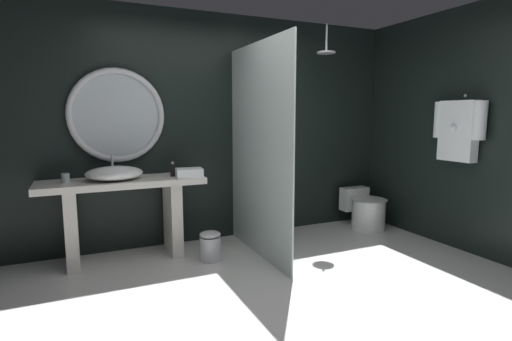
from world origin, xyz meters
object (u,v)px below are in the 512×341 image
Objects in this scene: hanging_bathrobe at (458,127)px; waste_bin at (210,246)px; tumbler_cup at (65,178)px; folded_hand_towel at (189,173)px; vessel_sink at (114,173)px; toilet at (365,210)px; soap_dispenser at (173,170)px; rain_shower_head at (326,50)px; round_wall_mirror at (117,115)px.

hanging_bathrobe is 2.32× the size of waste_bin.
folded_hand_towel is at bearing -7.71° from tumbler_cup.
vessel_sink is at bearing 156.51° from waste_bin.
tumbler_cup is 3.53m from toilet.
soap_dispenser is 0.22× the size of hanging_bathrobe.
hanging_bathrobe is at bearing -17.12° from tumbler_cup.
tumbler_cup is 3.99m from hanging_bathrobe.
toilet is at bearing -1.92° from vessel_sink.
round_wall_mirror is at bearing 170.92° from rain_shower_head.
hanging_bathrobe reaches higher than folded_hand_towel.
round_wall_mirror is (-0.50, 0.27, 0.56)m from soap_dispenser.
rain_shower_head is at bearing 10.41° from waste_bin.
rain_shower_head reaches higher than waste_bin.
rain_shower_head is 0.54× the size of toilet.
round_wall_mirror is at bearing 156.54° from hanging_bathrobe.
tumbler_cup reaches higher than waste_bin.
round_wall_mirror is 1.65m from waste_bin.
tumbler_cup is 0.61× the size of soap_dispenser.
soap_dispenser is at bearing 125.88° from waste_bin.
vessel_sink reaches higher than toilet.
hanging_bathrobe reaches higher than waste_bin.
waste_bin is (-1.53, -0.28, -2.05)m from rain_shower_head.
tumbler_cup is 1.53m from waste_bin.
tumbler_cup is at bearing -153.64° from round_wall_mirror.
tumbler_cup is 1.01m from soap_dispenser.
vessel_sink is 2.72m from rain_shower_head.
waste_bin is at bearing -17.10° from tumbler_cup.
vessel_sink is at bearing -3.40° from tumbler_cup.
waste_bin is at bearing 162.87° from hanging_bathrobe.
vessel_sink is 2.05× the size of folded_hand_towel.
tumbler_cup is 0.15× the size of toilet.
toilet is (-0.31, 1.04, -1.10)m from hanging_bathrobe.
rain_shower_head is 2.08m from toilet.
rain_shower_head is (2.82, -0.11, 1.33)m from tumbler_cup.
rain_shower_head is 0.47× the size of hanging_bathrobe.
soap_dispenser is 0.88m from waste_bin.
folded_hand_towel is at bearing -32.74° from round_wall_mirror.
folded_hand_towel is (0.72, -0.13, -0.02)m from vessel_sink.
soap_dispenser is at bearing 0.89° from vessel_sink.
soap_dispenser is at bearing -0.95° from tumbler_cup.
round_wall_mirror is at bearing 147.26° from folded_hand_towel.
tumbler_cup is 0.28× the size of rain_shower_head.
hanging_bathrobe is 1.54m from toilet.
rain_shower_head is (2.31, -0.37, 0.75)m from round_wall_mirror.
folded_hand_towel reaches higher than waste_bin.
folded_hand_towel is at bearing 119.48° from waste_bin.
rain_shower_head is 1.68m from hanging_bathrobe.
waste_bin is (0.85, -0.37, -0.74)m from vessel_sink.
vessel_sink is 0.77× the size of hanging_bathrobe.
soap_dispenser is at bearing 176.91° from rain_shower_head.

